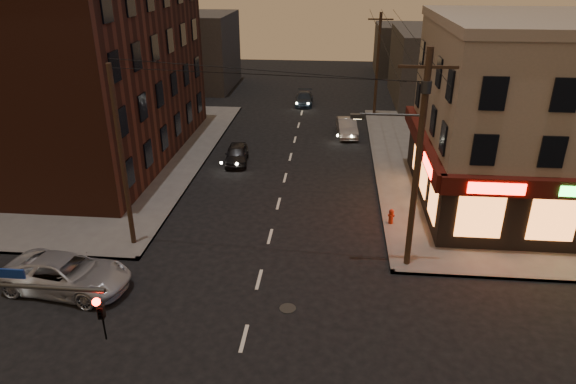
# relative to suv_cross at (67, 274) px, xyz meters

# --- Properties ---
(ground) EXTENTS (120.00, 120.00, 0.00)m
(ground) POSITION_rel_suv_cross_xyz_m (8.23, -2.51, -0.77)
(ground) COLOR black
(ground) RESTS_ON ground
(sidewalk_ne) EXTENTS (24.00, 28.00, 0.15)m
(sidewalk_ne) POSITION_rel_suv_cross_xyz_m (26.23, 16.49, -0.70)
(sidewalk_ne) COLOR #514F4C
(sidewalk_ne) RESTS_ON ground
(sidewalk_nw) EXTENTS (24.00, 28.00, 0.15)m
(sidewalk_nw) POSITION_rel_suv_cross_xyz_m (-9.77, 16.49, -0.70)
(sidewalk_nw) COLOR #514F4C
(sidewalk_nw) RESTS_ON ground
(pizza_building) EXTENTS (15.85, 12.85, 10.50)m
(pizza_building) POSITION_rel_suv_cross_xyz_m (24.16, 10.92, 4.57)
(pizza_building) COLOR gray
(pizza_building) RESTS_ON sidewalk_ne
(brick_apartment) EXTENTS (12.00, 20.00, 13.00)m
(brick_apartment) POSITION_rel_suv_cross_xyz_m (-6.27, 16.49, 5.88)
(brick_apartment) COLOR #432015
(brick_apartment) RESTS_ON sidewalk_nw
(bg_building_ne_a) EXTENTS (10.00, 12.00, 7.00)m
(bg_building_ne_a) POSITION_rel_suv_cross_xyz_m (22.23, 35.49, 2.73)
(bg_building_ne_a) COLOR #3F3D3A
(bg_building_ne_a) RESTS_ON ground
(bg_building_nw) EXTENTS (9.00, 10.00, 8.00)m
(bg_building_nw) POSITION_rel_suv_cross_xyz_m (-4.77, 39.49, 3.23)
(bg_building_nw) COLOR #3F3D3A
(bg_building_nw) RESTS_ON ground
(bg_building_ne_b) EXTENTS (8.00, 8.00, 6.00)m
(bg_building_ne_b) POSITION_rel_suv_cross_xyz_m (20.23, 49.49, 2.23)
(bg_building_ne_b) COLOR #3F3D3A
(bg_building_ne_b) RESTS_ON ground
(utility_pole_main) EXTENTS (4.20, 0.44, 10.00)m
(utility_pole_main) POSITION_rel_suv_cross_xyz_m (14.92, 3.29, 4.99)
(utility_pole_main) COLOR #382619
(utility_pole_main) RESTS_ON sidewalk_ne
(utility_pole_far) EXTENTS (0.26, 0.26, 9.00)m
(utility_pole_far) POSITION_rel_suv_cross_xyz_m (15.03, 29.49, 3.88)
(utility_pole_far) COLOR #382619
(utility_pole_far) RESTS_ON sidewalk_ne
(utility_pole_west) EXTENTS (0.24, 0.24, 9.00)m
(utility_pole_west) POSITION_rel_suv_cross_xyz_m (1.43, 3.99, 3.88)
(utility_pole_west) COLOR #382619
(utility_pole_west) RESTS_ON sidewalk_nw
(suv_cross) EXTENTS (5.87, 3.30, 1.55)m
(suv_cross) POSITION_rel_suv_cross_xyz_m (0.00, 0.00, 0.00)
(suv_cross) COLOR #9C9EA5
(suv_cross) RESTS_ON ground
(sedan_near) EXTENTS (1.92, 3.95, 1.30)m
(sedan_near) POSITION_rel_suv_cross_xyz_m (4.52, 15.97, -0.12)
(sedan_near) COLOR black
(sedan_near) RESTS_ON ground
(sedan_mid) EXTENTS (1.87, 4.38, 1.40)m
(sedan_mid) POSITION_rel_suv_cross_xyz_m (12.40, 22.99, -0.07)
(sedan_mid) COLOR slate
(sedan_mid) RESTS_ON ground
(sedan_far) EXTENTS (1.76, 4.19, 1.21)m
(sedan_far) POSITION_rel_suv_cross_xyz_m (8.25, 32.58, -0.17)
(sedan_far) COLOR #17212F
(sedan_far) RESTS_ON ground
(fire_hydrant) EXTENTS (0.38, 0.38, 0.84)m
(fire_hydrant) POSITION_rel_suv_cross_xyz_m (14.63, 7.32, -0.16)
(fire_hydrant) COLOR maroon
(fire_hydrant) RESTS_ON sidewalk_ne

